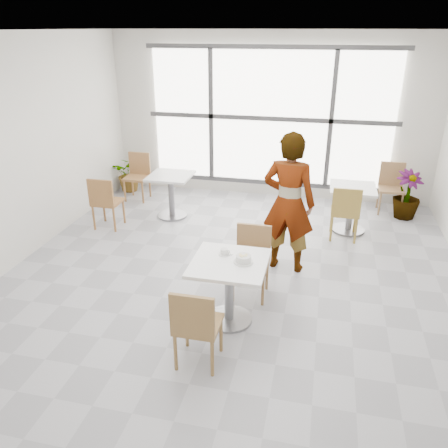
% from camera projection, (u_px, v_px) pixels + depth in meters
% --- Properties ---
extents(floor, '(7.00, 7.00, 0.00)m').
position_uv_depth(floor, '(229.00, 286.00, 5.68)').
color(floor, '#9E9EA5').
rests_on(floor, ground).
extents(ceiling, '(7.00, 7.00, 0.00)m').
position_uv_depth(ceiling, '(231.00, 30.00, 4.46)').
color(ceiling, white).
rests_on(ceiling, ground).
extents(wall_back, '(6.00, 0.00, 6.00)m').
position_uv_depth(wall_back, '(270.00, 118.00, 8.19)').
color(wall_back, silver).
rests_on(wall_back, ground).
extents(wall_front, '(6.00, 0.00, 6.00)m').
position_uv_depth(wall_front, '(61.00, 408.00, 1.95)').
color(wall_front, silver).
rests_on(wall_front, ground).
extents(wall_left, '(0.00, 7.00, 7.00)m').
position_uv_depth(wall_left, '(1.00, 158.00, 5.68)').
color(wall_left, silver).
rests_on(wall_left, ground).
extents(window, '(4.60, 0.07, 2.52)m').
position_uv_depth(window, '(270.00, 118.00, 8.13)').
color(window, white).
rests_on(window, ground).
extents(main_table, '(0.80, 0.80, 0.75)m').
position_uv_depth(main_table, '(229.00, 280.00, 4.82)').
color(main_table, white).
rests_on(main_table, ground).
extents(chair_near, '(0.42, 0.42, 0.87)m').
position_uv_depth(chair_near, '(196.00, 323.00, 4.15)').
color(chair_near, olive).
rests_on(chair_near, ground).
extents(chair_far, '(0.42, 0.42, 0.87)m').
position_uv_depth(chair_far, '(252.00, 256.00, 5.37)').
color(chair_far, '#986D42').
rests_on(chair_far, ground).
extents(oatmeal_bowl, '(0.21, 0.21, 0.10)m').
position_uv_depth(oatmeal_bowl, '(243.00, 259.00, 4.69)').
color(oatmeal_bowl, silver).
rests_on(oatmeal_bowl, main_table).
extents(coffee_cup, '(0.16, 0.13, 0.07)m').
position_uv_depth(coffee_cup, '(224.00, 252.00, 4.85)').
color(coffee_cup, silver).
rests_on(coffee_cup, main_table).
extents(person, '(0.74, 0.54, 1.88)m').
position_uv_depth(person, '(289.00, 203.00, 5.75)').
color(person, black).
rests_on(person, ground).
extents(bg_table_left, '(0.70, 0.70, 0.75)m').
position_uv_depth(bg_table_left, '(171.00, 190.00, 7.59)').
color(bg_table_left, silver).
rests_on(bg_table_left, ground).
extents(bg_table_right, '(0.70, 0.70, 0.75)m').
position_uv_depth(bg_table_right, '(351.00, 203.00, 7.03)').
color(bg_table_right, silver).
rests_on(bg_table_right, ground).
extents(bg_chair_left_near, '(0.42, 0.42, 0.87)m').
position_uv_depth(bg_chair_left_near, '(105.00, 200.00, 7.11)').
color(bg_chair_left_near, '#986435').
rests_on(bg_chair_left_near, ground).
extents(bg_chair_left_far, '(0.42, 0.42, 0.87)m').
position_uv_depth(bg_chair_left_far, '(138.00, 173.00, 8.42)').
color(bg_chair_left_far, olive).
rests_on(bg_chair_left_far, ground).
extents(bg_chair_right_near, '(0.42, 0.42, 0.87)m').
position_uv_depth(bg_chair_right_near, '(345.00, 210.00, 6.72)').
color(bg_chair_right_near, olive).
rests_on(bg_chair_right_near, ground).
extents(bg_chair_right_far, '(0.42, 0.42, 0.87)m').
position_uv_depth(bg_chair_right_far, '(391.00, 184.00, 7.82)').
color(bg_chair_right_far, '#966F47').
rests_on(bg_chair_right_far, ground).
extents(plant_left, '(0.65, 0.57, 0.70)m').
position_uv_depth(plant_left, '(130.00, 174.00, 8.85)').
color(plant_left, '#597E42').
rests_on(plant_left, ground).
extents(plant_right, '(0.61, 0.61, 0.83)m').
position_uv_depth(plant_right, '(407.00, 195.00, 7.56)').
color(plant_right, '#468E48').
rests_on(plant_right, ground).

